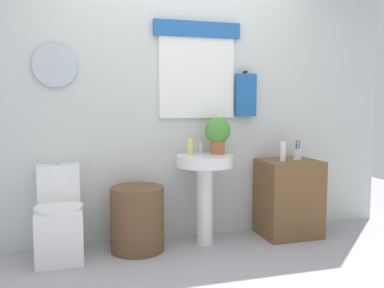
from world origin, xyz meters
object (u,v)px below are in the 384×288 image
at_px(lotion_bottle, 283,151).
at_px(toothbrush_cup, 297,154).
at_px(laundry_hamper, 137,219).
at_px(pedestal_sink, 205,178).
at_px(potted_plant, 218,133).
at_px(soap_bottle, 190,146).
at_px(toilet, 60,222).
at_px(wooden_cabinet, 289,198).

distance_m(lotion_bottle, toothbrush_cup, 0.20).
xyz_separation_m(laundry_hamper, lotion_bottle, (1.35, -0.04, 0.54)).
height_order(pedestal_sink, potted_plant, potted_plant).
xyz_separation_m(pedestal_sink, soap_bottle, (-0.12, 0.05, 0.28)).
bearing_deg(soap_bottle, potted_plant, 2.20).
relative_size(laundry_hamper, potted_plant, 1.67).
bearing_deg(soap_bottle, toilet, -179.05).
bearing_deg(laundry_hamper, pedestal_sink, 0.00).
xyz_separation_m(potted_plant, toothbrush_cup, (0.80, -0.04, -0.22)).
distance_m(wooden_cabinet, toothbrush_cup, 0.43).
bearing_deg(potted_plant, toothbrush_cup, -2.86).
relative_size(laundry_hamper, toothbrush_cup, 2.98).
relative_size(pedestal_sink, toothbrush_cup, 4.33).
height_order(pedestal_sink, lotion_bottle, lotion_bottle).
relative_size(laundry_hamper, pedestal_sink, 0.69).
relative_size(laundry_hamper, lotion_bottle, 3.02).
relative_size(lotion_bottle, toothbrush_cup, 0.99).
bearing_deg(toilet, lotion_bottle, -2.06).
relative_size(toilet, potted_plant, 2.32).
xyz_separation_m(toilet, soap_bottle, (1.12, 0.02, 0.59)).
relative_size(potted_plant, toothbrush_cup, 1.78).
height_order(potted_plant, toothbrush_cup, potted_plant).
height_order(laundry_hamper, wooden_cabinet, wooden_cabinet).
relative_size(wooden_cabinet, potted_plant, 2.19).
height_order(toilet, soap_bottle, soap_bottle).
height_order(laundry_hamper, lotion_bottle, lotion_bottle).
relative_size(wooden_cabinet, soap_bottle, 4.71).
relative_size(pedestal_sink, soap_bottle, 5.22).
distance_m(soap_bottle, lotion_bottle, 0.87).
height_order(pedestal_sink, soap_bottle, soap_bottle).
xyz_separation_m(toilet, laundry_hamper, (0.63, -0.03, -0.02)).
bearing_deg(wooden_cabinet, toothbrush_cup, 12.16).
bearing_deg(soap_bottle, laundry_hamper, -174.13).
distance_m(wooden_cabinet, lotion_bottle, 0.47).
relative_size(toilet, lotion_bottle, 4.18).
bearing_deg(toothbrush_cup, wooden_cabinet, -167.84).
relative_size(toilet, wooden_cabinet, 1.06).
distance_m(toilet, soap_bottle, 1.26).
distance_m(pedestal_sink, wooden_cabinet, 0.87).
distance_m(laundry_hamper, pedestal_sink, 0.69).
xyz_separation_m(potted_plant, lotion_bottle, (0.61, -0.10, -0.18)).
relative_size(soap_bottle, lotion_bottle, 0.84).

